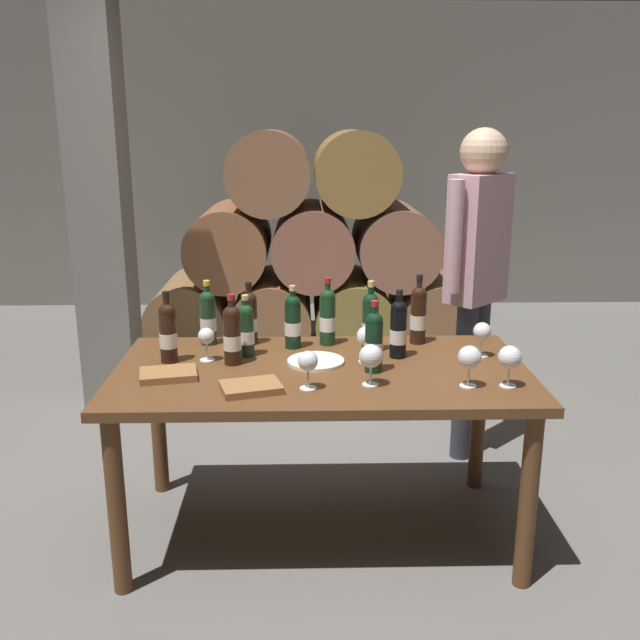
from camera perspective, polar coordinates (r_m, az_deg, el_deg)
ground_plane at (r=3.25m, az=0.09°, el=-16.66°), size 14.00×14.00×0.00m
cellar_back_wall at (r=6.95m, az=-0.82°, el=12.82°), size 10.00×0.24×2.80m
barrel_stack at (r=5.44m, az=-0.61°, el=4.89°), size 2.49×0.90×1.69m
stone_pillar at (r=4.54m, az=-17.33°, el=9.42°), size 0.32×0.32×2.60m
dining_table at (r=2.94m, az=0.09°, el=-5.57°), size 1.70×0.90×0.76m
wine_bottle_0 at (r=3.24m, az=7.94°, el=0.48°), size 0.07×0.07×0.32m
wine_bottle_1 at (r=3.21m, az=-5.73°, el=0.23°), size 0.07×0.07×0.29m
wine_bottle_2 at (r=2.95m, az=-7.11°, el=-1.14°), size 0.07×0.07×0.30m
wine_bottle_3 at (r=3.05m, az=-6.01°, el=-0.76°), size 0.07×0.07×0.27m
wine_bottle_4 at (r=3.03m, az=6.35°, el=-0.67°), size 0.07×0.07×0.30m
wine_bottle_5 at (r=3.09m, az=4.09°, el=-0.14°), size 0.07×0.07×0.32m
wine_bottle_6 at (r=3.23m, az=-9.03°, el=0.26°), size 0.07×0.07×0.30m
wine_bottle_7 at (r=2.84m, az=4.37°, el=-1.72°), size 0.07×0.07×0.30m
wine_bottle_8 at (r=3.19m, az=0.61°, el=0.33°), size 0.07×0.07×0.31m
wine_bottle_9 at (r=3.02m, az=-12.17°, el=-0.94°), size 0.07×0.07×0.31m
wine_bottle_10 at (r=3.14m, az=-2.21°, el=-0.07°), size 0.07×0.07×0.28m
wine_glass_0 at (r=2.77m, az=15.07°, el=-2.99°), size 0.09×0.09×0.16m
wine_glass_1 at (r=3.01m, az=-9.16°, el=-1.41°), size 0.07×0.07×0.14m
wine_glass_2 at (r=2.65m, az=-0.98°, el=-3.43°), size 0.08×0.08×0.15m
wine_glass_3 at (r=3.10m, az=12.96°, el=-0.99°), size 0.08×0.08×0.15m
wine_glass_4 at (r=2.73m, az=11.98°, el=-3.04°), size 0.09×0.09×0.16m
wine_glass_5 at (r=2.96m, az=3.77°, el=-1.37°), size 0.08×0.08×0.16m
wine_glass_6 at (r=2.69m, az=4.13°, el=-2.99°), size 0.09×0.09×0.16m
tasting_notebook at (r=2.87m, az=-12.15°, el=-4.30°), size 0.25×0.20×0.03m
leather_ledger at (r=2.68m, az=-5.59°, el=-5.43°), size 0.26×0.21×0.03m
serving_plate at (r=2.97m, az=-0.34°, el=-3.35°), size 0.24×0.24×0.01m
sommelier_presenting at (r=3.67m, az=12.55°, el=4.40°), size 0.38×0.36×1.72m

